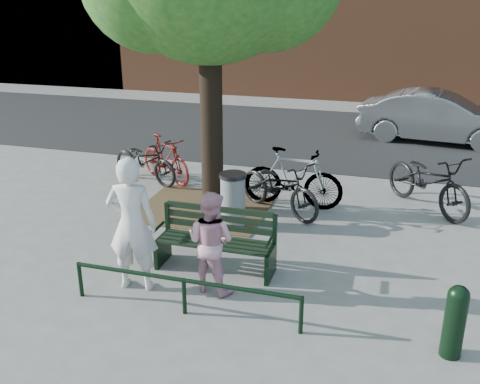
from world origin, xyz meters
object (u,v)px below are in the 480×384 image
(person_left, at_px, (132,224))
(bollard, at_px, (455,319))
(parked_car, at_px, (438,117))
(person_right, at_px, (211,242))
(litter_bin, at_px, (233,200))
(bicycle_c, at_px, (279,186))
(park_bench, at_px, (217,238))

(person_left, bearing_deg, bollard, 166.67)
(parked_car, bearing_deg, bollard, -173.95)
(person_right, xyz_separation_m, bollard, (3.07, -0.61, -0.24))
(person_left, distance_m, litter_bin, 2.53)
(parked_car, bearing_deg, person_right, 167.64)
(person_left, bearing_deg, parked_car, -123.01)
(person_right, height_order, parked_car, person_right)
(person_left, bearing_deg, bicycle_c, -120.47)
(bollard, height_order, litter_bin, litter_bin)
(litter_bin, height_order, bicycle_c, bicycle_c)
(park_bench, xyz_separation_m, bicycle_c, (0.41, 2.37, 0.04))
(park_bench, xyz_separation_m, person_right, (0.13, -0.60, 0.24))
(bollard, xyz_separation_m, bicycle_c, (-2.79, 3.58, 0.04))
(person_left, height_order, parked_car, person_left)
(park_bench, relative_size, person_right, 1.22)
(person_left, distance_m, person_right, 1.08)
(park_bench, bearing_deg, parked_car, 68.08)
(person_right, xyz_separation_m, parked_car, (3.34, 9.20, -0.02))
(litter_bin, bearing_deg, bollard, -38.82)
(person_right, xyz_separation_m, bicycle_c, (0.29, 2.97, -0.20))
(park_bench, height_order, bollard, park_bench)
(bollard, xyz_separation_m, litter_bin, (-3.43, 2.76, 0.01))
(bicycle_c, height_order, parked_car, parked_car)
(bicycle_c, bearing_deg, parked_car, 6.65)
(person_right, bearing_deg, bollard, -179.34)
(person_right, height_order, bicycle_c, person_right)
(person_right, bearing_deg, park_bench, -66.17)
(bollard, relative_size, parked_car, 0.21)
(person_right, distance_m, bollard, 3.14)
(litter_bin, xyz_separation_m, parked_car, (3.69, 7.06, 0.20))
(park_bench, bearing_deg, person_right, -78.12)
(park_bench, distance_m, bollard, 3.42)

